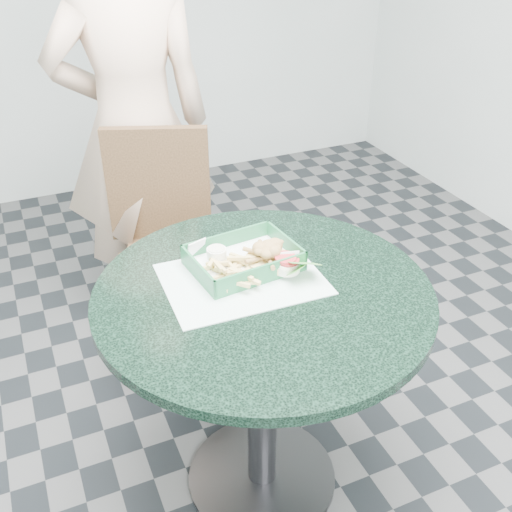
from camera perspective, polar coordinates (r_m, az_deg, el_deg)
name	(u,v)px	position (r m, az deg, el deg)	size (l,w,h in m)	color
floor	(262,477)	(2.14, 0.56, -20.32)	(4.00, 5.00, 0.02)	#303335
cafe_table	(263,344)	(1.71, 0.66, -8.35)	(0.91, 0.91, 0.75)	#36363A
dining_chair	(169,234)	(2.35, -8.29, 2.13)	(0.40, 0.40, 0.93)	#4C2B19
diner_person	(131,94)	(2.42, -11.82, 14.82)	(0.73, 0.48, 2.01)	#D2B196
placemat	(242,285)	(1.65, -1.31, -2.78)	(0.42, 0.32, 0.00)	silver
food_basket	(244,268)	(1.69, -1.19, -1.13)	(0.29, 0.21, 0.06)	#1E6439
crab_sandwich	(268,261)	(1.66, 1.12, -0.49)	(0.13, 0.13, 0.08)	tan
fries_pile	(231,274)	(1.62, -2.37, -1.76)	(0.12, 0.13, 0.05)	#D6B768
sauce_ramekin	(217,257)	(1.68, -3.73, -0.12)	(0.06, 0.06, 0.03)	white
garnish_cup	(289,273)	(1.63, 3.15, -1.61)	(0.11, 0.10, 0.04)	silver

